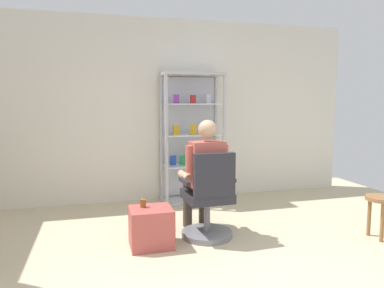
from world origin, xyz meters
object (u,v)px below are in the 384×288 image
object	(u,v)px
display_cabinet_main	(191,137)
storage_crate	(151,227)
office_chair	(209,203)
wooden_stool	(381,205)
tea_glass	(143,203)
seated_shopkeeper	(204,171)

from	to	relation	value
display_cabinet_main	storage_crate	world-z (taller)	display_cabinet_main
office_chair	wooden_stool	size ratio (longest dim) A/B	2.07
office_chair	storage_crate	world-z (taller)	office_chair
display_cabinet_main	tea_glass	size ratio (longest dim) A/B	22.29
storage_crate	display_cabinet_main	bearing A→B (deg)	61.89
office_chair	storage_crate	xyz separation A→B (m)	(-0.64, -0.05, -0.19)
seated_shopkeeper	wooden_stool	size ratio (longest dim) A/B	2.78
display_cabinet_main	wooden_stool	distance (m)	2.64
display_cabinet_main	office_chair	bearing A→B (deg)	-98.00
display_cabinet_main	seated_shopkeeper	xyz separation A→B (m)	(-0.23, -1.39, -0.25)
tea_glass	wooden_stool	distance (m)	2.56
seated_shopkeeper	storage_crate	xyz separation A→B (m)	(-0.63, -0.22, -0.51)
office_chair	display_cabinet_main	bearing A→B (deg)	82.00
storage_crate	wooden_stool	bearing A→B (deg)	-9.88
seated_shopkeeper	tea_glass	xyz separation A→B (m)	(-0.70, -0.16, -0.27)
seated_shopkeeper	tea_glass	distance (m)	0.77
display_cabinet_main	wooden_stool	xyz separation A→B (m)	(1.58, -2.03, -0.59)
seated_shopkeeper	storage_crate	size ratio (longest dim) A/B	3.00
seated_shopkeeper	tea_glass	bearing A→B (deg)	-167.19
office_chair	wooden_stool	bearing A→B (deg)	-14.82
office_chair	seated_shopkeeper	bearing A→B (deg)	92.91
office_chair	tea_glass	xyz separation A→B (m)	(-0.71, 0.00, 0.05)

